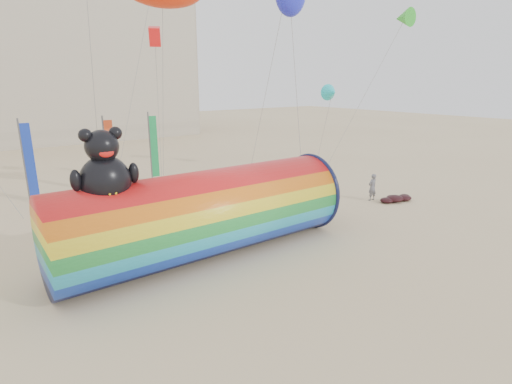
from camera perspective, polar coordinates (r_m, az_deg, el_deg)
ground at (r=17.73m, az=1.62°, el=-8.80°), size 160.00×160.00×0.00m
windsock_assembly at (r=17.16m, az=-7.23°, el=-2.79°), size 12.72×3.87×5.86m
kite_handler at (r=26.25m, az=16.28°, el=0.66°), size 0.65×0.45×1.72m
fabric_bundle at (r=26.75m, az=19.40°, el=-0.86°), size 2.62×1.35×0.41m
festival_banners at (r=28.87m, az=-21.31°, el=5.14°), size 8.87×1.46×5.20m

